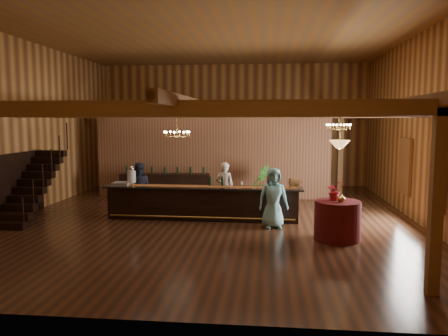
# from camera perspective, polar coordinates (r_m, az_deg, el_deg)

# --- Properties ---
(floor) EXTENTS (14.00, 14.00, 0.00)m
(floor) POSITION_cam_1_polar(r_m,az_deg,el_deg) (13.54, -1.38, -6.47)
(floor) COLOR #4B2918
(floor) RESTS_ON ground
(ceiling) EXTENTS (14.00, 14.00, 0.00)m
(ceiling) POSITION_cam_1_polar(r_m,az_deg,el_deg) (13.44, -1.44, 17.05)
(ceiling) COLOR #9A672D
(ceiling) RESTS_ON wall_back
(wall_back) EXTENTS (12.00, 0.10, 5.50)m
(wall_back) POSITION_cam_1_polar(r_m,az_deg,el_deg) (20.17, 1.11, 5.62)
(wall_back) COLOR #C38C44
(wall_back) RESTS_ON floor
(wall_front) EXTENTS (12.00, 0.10, 5.50)m
(wall_front) POSITION_cam_1_polar(r_m,az_deg,el_deg) (6.32, -9.43, 3.98)
(wall_front) COLOR #C38C44
(wall_front) RESTS_ON floor
(wall_left) EXTENTS (0.10, 14.00, 5.50)m
(wall_left) POSITION_cam_1_polar(r_m,az_deg,el_deg) (15.18, -24.59, 4.82)
(wall_left) COLOR #C38C44
(wall_left) RESTS_ON floor
(wall_right) EXTENTS (0.10, 14.00, 5.50)m
(wall_right) POSITION_cam_1_polar(r_m,az_deg,el_deg) (13.80, 24.24, 4.74)
(wall_right) COLOR #C38C44
(wall_right) RESTS_ON floor
(beam_grid) EXTENTS (11.90, 13.90, 0.39)m
(beam_grid) POSITION_cam_1_polar(r_m,az_deg,el_deg) (13.71, -1.14, 7.34)
(beam_grid) COLOR brown
(beam_grid) RESTS_ON wall_left
(support_posts) EXTENTS (9.20, 10.20, 3.20)m
(support_posts) POSITION_cam_1_polar(r_m,az_deg,el_deg) (12.78, -1.68, 0.04)
(support_posts) COLOR brown
(support_posts) RESTS_ON floor
(partition_wall) EXTENTS (9.00, 0.18, 3.10)m
(partition_wall) POSITION_cam_1_polar(r_m,az_deg,el_deg) (16.80, -1.59, 1.38)
(partition_wall) COLOR brown
(partition_wall) RESTS_ON floor
(window_right_front) EXTENTS (0.12, 1.05, 1.75)m
(window_right_front) POSITION_cam_1_polar(r_m,az_deg,el_deg) (12.36, 26.09, -1.06)
(window_right_front) COLOR white
(window_right_front) RESTS_ON wall_right
(window_right_back) EXTENTS (0.12, 1.05, 1.75)m
(window_right_back) POSITION_cam_1_polar(r_m,az_deg,el_deg) (14.81, 22.63, 0.22)
(window_right_back) COLOR white
(window_right_back) RESTS_ON wall_right
(staircase) EXTENTS (1.00, 2.80, 2.00)m
(staircase) POSITION_cam_1_polar(r_m,az_deg,el_deg) (14.40, -23.86, -2.20)
(staircase) COLOR black
(staircase) RESTS_ON floor
(backroom_boxes) EXTENTS (4.10, 0.60, 1.10)m
(backroom_boxes) POSITION_cam_1_polar(r_m,az_deg,el_deg) (18.86, -0.17, -1.20)
(backroom_boxes) COLOR black
(backroom_boxes) RESTS_ON floor
(tasting_bar) EXTENTS (6.01, 0.86, 1.01)m
(tasting_bar) POSITION_cam_1_polar(r_m,az_deg,el_deg) (13.22, -2.85, -4.55)
(tasting_bar) COLOR black
(tasting_bar) RESTS_ON floor
(beverage_dispenser) EXTENTS (0.26, 0.26, 0.60)m
(beverage_dispenser) POSITION_cam_1_polar(r_m,az_deg,el_deg) (13.67, -12.00, -1.01)
(beverage_dispenser) COLOR silver
(beverage_dispenser) RESTS_ON tasting_bar
(glass_rack_tray) EXTENTS (0.50, 0.50, 0.10)m
(glass_rack_tray) POSITION_cam_1_polar(r_m,az_deg,el_deg) (13.71, -13.22, -2.02)
(glass_rack_tray) COLOR gray
(glass_rack_tray) RESTS_ON tasting_bar
(raffle_drum) EXTENTS (0.34, 0.24, 0.30)m
(raffle_drum) POSITION_cam_1_polar(r_m,az_deg,el_deg) (12.90, 9.21, -1.88)
(raffle_drum) COLOR #8E5E2F
(raffle_drum) RESTS_ON tasting_bar
(bar_bottle_0) EXTENTS (0.07, 0.07, 0.30)m
(bar_bottle_0) POSITION_cam_1_polar(r_m,az_deg,el_deg) (13.19, -1.88, -1.74)
(bar_bottle_0) COLOR black
(bar_bottle_0) RESTS_ON tasting_bar
(bar_bottle_1) EXTENTS (0.07, 0.07, 0.30)m
(bar_bottle_1) POSITION_cam_1_polar(r_m,az_deg,el_deg) (13.14, -0.21, -1.77)
(bar_bottle_1) COLOR black
(bar_bottle_1) RESTS_ON tasting_bar
(backbar_shelf) EXTENTS (3.41, 0.79, 0.95)m
(backbar_shelf) POSITION_cam_1_polar(r_m,az_deg,el_deg) (16.79, -7.72, -2.37)
(backbar_shelf) COLOR black
(backbar_shelf) RESTS_ON floor
(round_table) EXTENTS (1.14, 1.14, 0.99)m
(round_table) POSITION_cam_1_polar(r_m,az_deg,el_deg) (11.34, 14.57, -6.64)
(round_table) COLOR maroon
(round_table) RESTS_ON floor
(chandelier_left) EXTENTS (0.80, 0.80, 0.79)m
(chandelier_left) POSITION_cam_1_polar(r_m,az_deg,el_deg) (13.63, -6.18, 4.48)
(chandelier_left) COLOR gold
(chandelier_left) RESTS_ON beam_grid
(chandelier_right) EXTENTS (0.80, 0.80, 0.58)m
(chandelier_right) POSITION_cam_1_polar(r_m,az_deg,el_deg) (15.01, 14.73, 5.27)
(chandelier_right) COLOR gold
(chandelier_right) RESTS_ON beam_grid
(pendant_lamp) EXTENTS (0.52, 0.52, 0.90)m
(pendant_lamp) POSITION_cam_1_polar(r_m,az_deg,el_deg) (11.08, 14.85, 3.03)
(pendant_lamp) COLOR gold
(pendant_lamp) RESTS_ON beam_grid
(bartender) EXTENTS (0.70, 0.55, 1.67)m
(bartender) POSITION_cam_1_polar(r_m,az_deg,el_deg) (13.89, 0.11, -2.64)
(bartender) COLOR white
(bartender) RESTS_ON floor
(staff_second) EXTENTS (0.91, 0.77, 1.64)m
(staff_second) POSITION_cam_1_polar(r_m,az_deg,el_deg) (14.29, -11.08, -2.57)
(staff_second) COLOR #262A3F
(staff_second) RESTS_ON floor
(guest) EXTENTS (0.91, 0.68, 1.68)m
(guest) POSITION_cam_1_polar(r_m,az_deg,el_deg) (12.19, 6.45, -3.91)
(guest) COLOR #81D4E1
(guest) RESTS_ON floor
(floor_plant) EXTENTS (0.92, 0.84, 1.37)m
(floor_plant) POSITION_cam_1_polar(r_m,az_deg,el_deg) (15.92, 4.72, -2.06)
(floor_plant) COLOR #336F23
(floor_plant) RESTS_ON floor
(table_flowers) EXTENTS (0.55, 0.52, 0.48)m
(table_flowers) POSITION_cam_1_polar(r_m,az_deg,el_deg) (11.33, 14.25, -2.86)
(table_flowers) COLOR #B51E33
(table_flowers) RESTS_ON round_table
(table_vase) EXTENTS (0.17, 0.17, 0.32)m
(table_vase) POSITION_cam_1_polar(r_m,az_deg,el_deg) (11.13, 15.07, -3.47)
(table_vase) COLOR gold
(table_vase) RESTS_ON round_table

